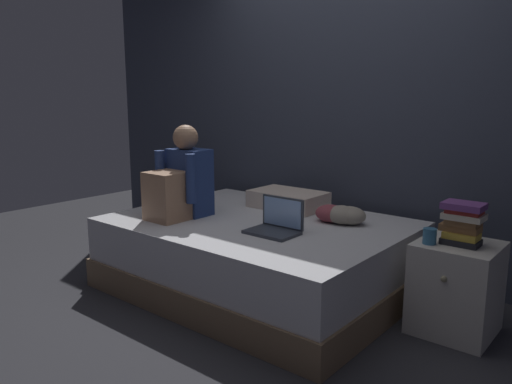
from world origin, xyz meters
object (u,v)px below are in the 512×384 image
object	(u,v)px
clothes_pile	(341,214)
book_stack	(463,223)
pillow	(288,199)
nightstand	(456,288)
mug	(430,236)
laptop	(276,224)
bed	(258,255)
person_sitting	(181,182)

from	to	relation	value
clothes_pile	book_stack	bearing A→B (deg)	-6.29
pillow	nightstand	bearing A→B (deg)	-9.21
pillow	clothes_pile	xyz separation A→B (m)	(0.55, -0.14, -0.01)
pillow	mug	bearing A→B (deg)	-15.42
nightstand	laptop	distance (m)	1.13
nightstand	book_stack	bearing A→B (deg)	-48.82
pillow	book_stack	bearing A→B (deg)	-9.69
book_stack	clothes_pile	world-z (taller)	book_stack
bed	mug	bearing A→B (deg)	5.28
nightstand	mug	world-z (taller)	mug
person_sitting	pillow	xyz separation A→B (m)	(0.43, 0.72, -0.19)
bed	book_stack	xyz separation A→B (m)	(1.31, 0.21, 0.41)
book_stack	nightstand	bearing A→B (deg)	131.18
bed	pillow	bearing A→B (deg)	98.74
nightstand	mug	distance (m)	0.36
pillow	book_stack	distance (m)	1.40
bed	nightstand	distance (m)	1.32
pillow	book_stack	world-z (taller)	book_stack
bed	nightstand	bearing A→B (deg)	9.95
pillow	clothes_pile	world-z (taller)	pillow
book_stack	bed	bearing A→B (deg)	-170.73
laptop	pillow	bearing A→B (deg)	119.93
clothes_pile	bed	bearing A→B (deg)	-147.68
nightstand	clothes_pile	size ratio (longest dim) A/B	1.51
bed	mug	distance (m)	1.22
laptop	pillow	xyz separation A→B (m)	(-0.36, 0.62, 0.01)
laptop	clothes_pile	size ratio (longest dim) A/B	0.90
nightstand	laptop	size ratio (longest dim) A/B	1.68
person_sitting	clothes_pile	world-z (taller)	person_sitting
laptop	clothes_pile	xyz separation A→B (m)	(0.19, 0.48, 0.00)
laptop	nightstand	bearing A→B (deg)	21.57
nightstand	clothes_pile	xyz separation A→B (m)	(-0.82, 0.08, 0.30)
pillow	book_stack	xyz separation A→B (m)	(1.38, -0.24, 0.09)
bed	clothes_pile	xyz separation A→B (m)	(0.48, 0.31, 0.32)
bed	clothes_pile	distance (m)	0.65
nightstand	person_sitting	distance (m)	1.93
person_sitting	mug	xyz separation A→B (m)	(1.67, 0.37, -0.17)
person_sitting	laptop	world-z (taller)	person_sitting
bed	nightstand	size ratio (longest dim) A/B	3.72
laptop	mug	world-z (taller)	laptop
laptop	book_stack	bearing A→B (deg)	20.66
bed	person_sitting	size ratio (longest dim) A/B	3.05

